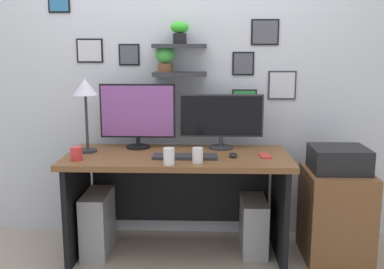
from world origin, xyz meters
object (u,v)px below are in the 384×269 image
Objects in this scene: computer_mouse at (233,155)px; printer at (339,159)px; desk at (178,181)px; keyboard at (185,157)px; pen_cup at (198,155)px; coffee_mug at (76,154)px; water_cup at (169,156)px; monitor_left at (138,114)px; drawer_cabinet at (335,215)px; desk_lamp at (85,94)px; monitor_right at (221,119)px; computer_tower_right at (253,225)px; computer_tower_left at (98,223)px; cell_phone at (265,156)px.

printer reaches higher than computer_mouse.
keyboard is (0.06, -0.15, 0.22)m from desk.
computer_mouse is 0.29m from pen_cup.
water_cup is (0.63, -0.10, 0.01)m from coffee_mug.
monitor_left is 1.61m from drawer_cabinet.
water_cup is at bearing -9.00° from coffee_mug.
desk_lamp is 0.79m from water_cup.
desk_lamp reaches higher than desk.
monitor_right reaches higher than coffee_mug.
computer_mouse reaches higher than computer_tower_right.
water_cup is at bearing -162.41° from pen_cup.
monitor_right is 0.63m from water_cup.
computer_mouse is at bearing 27.48° from water_cup.
desk_lamp is at bearing 87.18° from coffee_mug.
keyboard is 0.21m from water_cup.
pen_cup reaches higher than coffee_mug.
desk is 2.82× the size of monitor_left.
computer_tower_left is 1.15m from computer_tower_right.
coffee_mug is 0.82× the size of water_cup.
desk_lamp reaches higher than computer_mouse.
monitor_left is at bearing 179.99° from monitor_right.
monitor_left is 0.57m from coffee_mug.
computer_tower_right is (0.41, 0.31, -0.60)m from pen_cup.
water_cup is 0.17× the size of drawer_cabinet.
pen_cup is at bearing -54.79° from keyboard.
monitor_left reaches higher than coffee_mug.
printer is at bearing -8.92° from monitor_left.
computer_tower_left is (-0.55, 0.29, -0.58)m from water_cup.
monitor_left reaches higher than printer.
printer reaches higher than cell_phone.
coffee_mug reaches higher than cell_phone.
cell_phone is at bearing 22.11° from pen_cup.
pen_cup is at bearing -167.52° from drawer_cabinet.
coffee_mug is (-1.27, -0.15, 0.04)m from cell_phone.
coffee_mug is 0.24× the size of printer.
cell_phone reaches higher than computer_tower_right.
computer_mouse is (0.39, -0.12, 0.23)m from desk.
drawer_cabinet is (1.12, -0.06, -0.22)m from desk.
keyboard is 4.89× the size of coffee_mug.
computer_tower_right is (0.59, 0.36, -0.61)m from water_cup.
keyboard is at bearing 62.94° from water_cup.
pen_cup is 0.22× the size of computer_tower_left.
desk is 0.65m from cell_phone.
monitor_right is at bearing 104.98° from computer_mouse.
drawer_cabinet is at bearing 4.87° from keyboard.
coffee_mug reaches higher than drawer_cabinet.
monitor_left reaches higher than water_cup.
desk_lamp reaches higher than water_cup.
desk_lamp is 5.27× the size of pen_cup.
coffee_mug is 1.80m from printer.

